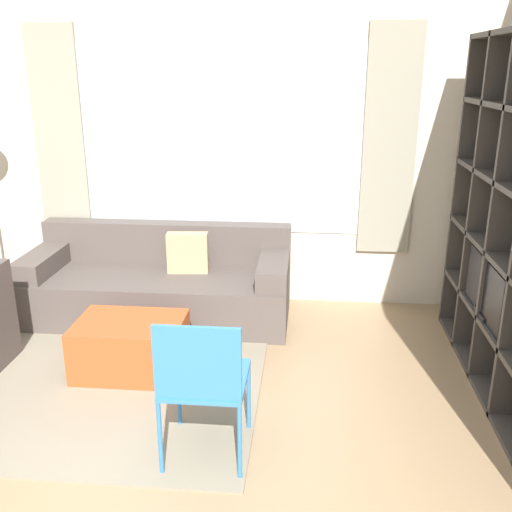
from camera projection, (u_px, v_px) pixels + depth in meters
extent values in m
cube|color=beige|center=(221.00, 151.00, 4.95)|extent=(5.76, 0.07, 2.70)
cube|color=silver|center=(220.00, 140.00, 4.88)|extent=(2.51, 0.01, 1.60)
cube|color=#9E9984|center=(59.00, 139.00, 4.99)|extent=(0.44, 0.03, 1.90)
cube|color=#9E9984|center=(390.00, 143.00, 4.74)|extent=(0.44, 0.03, 1.90)
cube|color=gray|center=(64.00, 370.00, 4.04)|extent=(2.83, 2.22, 0.01)
cube|color=#3D3833|center=(497.00, 203.00, 4.02)|extent=(0.38, 0.04, 2.27)
cube|color=#3D3833|center=(478.00, 189.00, 4.47)|extent=(0.38, 0.04, 2.27)
cube|color=#3D3833|center=(507.00, 395.00, 3.71)|extent=(0.38, 2.35, 0.04)
cube|color=black|center=(486.00, 289.00, 3.73)|extent=(0.04, 0.75, 0.39)
cube|color=black|center=(486.00, 314.00, 3.79)|extent=(0.10, 0.24, 0.03)
cylinder|color=#232328|center=(506.00, 382.00, 3.68)|extent=(0.05, 0.05, 0.16)
cube|color=#2856A8|center=(488.00, 156.00, 4.19)|extent=(0.11, 0.11, 0.09)
cylinder|color=gold|center=(483.00, 212.00, 4.27)|extent=(0.07, 0.07, 0.18)
cube|color=#564C47|center=(159.00, 295.00, 4.85)|extent=(2.20, 0.87, 0.40)
cube|color=#564C47|center=(167.00, 242.00, 5.06)|extent=(2.20, 0.18, 0.35)
cube|color=#564C47|center=(45.00, 260.00, 4.85)|extent=(0.24, 0.81, 0.17)
cube|color=#564C47|center=(274.00, 268.00, 4.68)|extent=(0.24, 0.81, 0.17)
cube|color=tan|center=(188.00, 253.00, 4.78)|extent=(0.35, 0.15, 0.34)
cube|color=#B74C23|center=(131.00, 347.00, 3.98)|extent=(0.74, 0.52, 0.39)
cylinder|color=#3375B7|center=(249.00, 397.00, 3.33)|extent=(0.02, 0.02, 0.44)
cylinder|color=#3375B7|center=(179.00, 393.00, 3.37)|extent=(0.02, 0.02, 0.44)
cylinder|color=#3375B7|center=(240.00, 443.00, 2.92)|extent=(0.02, 0.02, 0.44)
cylinder|color=#3375B7|center=(160.00, 439.00, 2.95)|extent=(0.02, 0.02, 0.44)
cube|color=#3375B7|center=(206.00, 379.00, 3.07)|extent=(0.44, 0.46, 0.02)
cube|color=#3375B7|center=(197.00, 364.00, 2.80)|extent=(0.44, 0.02, 0.40)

